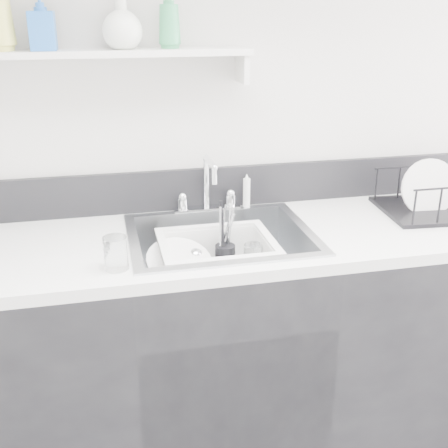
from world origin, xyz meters
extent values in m
cube|color=silver|center=(0.00, 1.49, 1.30)|extent=(3.50, 0.02, 2.60)
cube|color=black|center=(0.00, 1.19, 0.44)|extent=(3.20, 0.62, 0.88)
cube|color=white|center=(0.00, 1.19, 0.90)|extent=(3.20, 0.62, 0.04)
cube|color=black|center=(0.00, 1.49, 1.00)|extent=(3.20, 0.02, 0.16)
cube|color=silver|center=(0.00, 1.44, 0.93)|extent=(0.26, 0.06, 0.02)
cylinder|color=silver|center=(-0.10, 1.44, 0.96)|extent=(0.04, 0.04, 0.05)
cylinder|color=silver|center=(0.10, 1.44, 0.96)|extent=(0.04, 0.04, 0.05)
cylinder|color=silver|center=(0.00, 1.44, 1.03)|extent=(0.02, 0.02, 0.20)
cylinder|color=silver|center=(0.00, 1.37, 1.14)|extent=(0.02, 0.15, 0.02)
cylinder|color=white|center=(0.16, 1.44, 0.99)|extent=(0.03, 0.03, 0.14)
cube|color=silver|center=(-0.35, 1.42, 1.52)|extent=(1.00, 0.16, 0.02)
cube|color=silver|center=(0.13, 1.42, 1.46)|extent=(0.02, 0.14, 0.10)
cylinder|color=white|center=(-0.14, 1.20, 0.78)|extent=(0.26, 0.26, 0.02)
cylinder|color=white|center=(-0.13, 1.20, 0.79)|extent=(0.25, 0.25, 0.02)
cylinder|color=white|center=(-0.15, 1.20, 0.83)|extent=(0.28, 0.28, 0.10)
cylinder|color=black|center=(0.03, 1.23, 0.81)|extent=(0.07, 0.07, 0.09)
cylinder|color=silver|center=(0.01, 1.24, 0.90)|extent=(0.01, 0.05, 0.18)
cylinder|color=silver|center=(0.04, 1.23, 0.89)|extent=(0.02, 0.04, 0.16)
cylinder|color=black|center=(0.02, 1.24, 0.91)|extent=(0.01, 0.05, 0.20)
cylinder|color=white|center=(0.12, 1.20, 0.82)|extent=(0.07, 0.07, 0.10)
cylinder|color=white|center=(-0.37, 1.00, 0.97)|extent=(0.09, 0.09, 0.10)
imported|color=white|center=(0.07, 1.12, 0.79)|extent=(0.15, 0.15, 0.04)
imported|color=blue|center=(-0.54, 1.41, 1.62)|extent=(0.08, 0.08, 0.18)
imported|color=white|center=(-0.28, 1.41, 1.62)|extent=(0.16, 0.16, 0.17)
imported|color=#36965B|center=(-0.13, 1.42, 1.63)|extent=(0.09, 0.09, 0.20)
camera|label=1|loc=(-0.39, -0.58, 1.66)|focal=45.00mm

